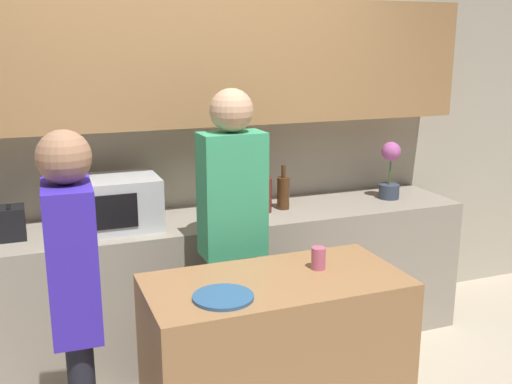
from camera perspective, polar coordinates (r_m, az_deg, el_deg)
back_wall at (r=3.82m, az=-7.54°, el=7.85°), size 6.40×0.40×2.70m
back_counter at (r=3.84m, az=-6.03°, el=-8.97°), size 3.60×0.62×0.89m
kitchen_island at (r=2.95m, az=1.83°, el=-16.38°), size 1.19×0.59×0.90m
microwave at (r=3.55m, az=-13.45°, el=-1.02°), size 0.52×0.39×0.30m
toaster at (r=3.55m, az=-23.19°, el=-2.82°), size 0.26×0.16×0.18m
potted_plant at (r=4.20m, az=12.65°, el=2.02°), size 0.14×0.14×0.39m
bottle_0 at (r=3.68m, az=-0.47°, el=-1.01°), size 0.07×0.07×0.24m
bottle_1 at (r=3.78m, az=0.89°, el=-0.19°), size 0.08×0.08×0.31m
bottle_2 at (r=3.87m, az=2.61°, el=-0.03°), size 0.08×0.08×0.29m
plate_on_island at (r=2.55m, az=-3.15°, el=-9.96°), size 0.26×0.26×0.01m
cup_0 at (r=2.86m, az=5.97°, el=-6.29°), size 0.07×0.07×0.11m
person_left at (r=2.57m, az=-16.91°, el=-9.02°), size 0.21×0.35×1.62m
person_center at (r=3.19m, az=-2.25°, el=-2.58°), size 0.35×0.23×1.72m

